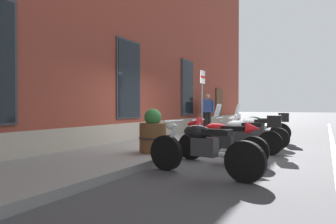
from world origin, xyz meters
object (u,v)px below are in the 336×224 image
object	(u,v)px
pedestrian_dark_jacket	(206,111)
motorcycle_white_sport	(251,129)
motorcycle_black_naked	(201,148)
motorcycle_green_touring	(260,126)
pedestrian_blue_top	(207,110)
motorcycle_silver_touring	(245,133)
motorcycle_red_sport	(217,137)
barrel_planter	(153,134)
parking_sign	(202,94)

from	to	relation	value
pedestrian_dark_jacket	motorcycle_white_sport	bearing A→B (deg)	-143.26
motorcycle_black_naked	motorcycle_green_touring	xyz separation A→B (m)	(5.45, 0.08, 0.06)
pedestrian_blue_top	motorcycle_silver_touring	bearing A→B (deg)	-148.41
motorcycle_red_sport	motorcycle_green_touring	size ratio (longest dim) A/B	0.92
motorcycle_black_naked	motorcycle_green_touring	bearing A→B (deg)	0.89
motorcycle_black_naked	motorcycle_silver_touring	xyz separation A→B (m)	(2.78, -0.07, 0.06)
motorcycle_red_sport	motorcycle_green_touring	world-z (taller)	motorcycle_green_touring
motorcycle_black_naked	pedestrian_dark_jacket	world-z (taller)	pedestrian_dark_jacket
motorcycle_black_naked	pedestrian_blue_top	size ratio (longest dim) A/B	1.33
pedestrian_dark_jacket	barrel_planter	bearing A→B (deg)	-167.86
motorcycle_black_naked	motorcycle_silver_touring	distance (m)	2.78
motorcycle_white_sport	motorcycle_green_touring	xyz separation A→B (m)	(1.40, 0.03, -0.02)
pedestrian_blue_top	parking_sign	bearing A→B (deg)	-161.49
pedestrian_blue_top	motorcycle_black_naked	bearing A→B (deg)	-159.35
motorcycle_silver_touring	motorcycle_white_sport	bearing A→B (deg)	5.95
motorcycle_black_naked	motorcycle_silver_touring	world-z (taller)	motorcycle_silver_touring
motorcycle_red_sport	motorcycle_green_touring	bearing A→B (deg)	-1.19
pedestrian_blue_top	pedestrian_dark_jacket	bearing A→B (deg)	25.85
pedestrian_dark_jacket	motorcycle_silver_touring	bearing A→B (deg)	-149.17
pedestrian_dark_jacket	barrel_planter	xyz separation A→B (m)	(-7.24, -1.56, -0.45)
motorcycle_white_sport	barrel_planter	xyz separation A→B (m)	(-3.06, 1.57, 0.02)
motorcycle_red_sport	parking_sign	world-z (taller)	parking_sign
motorcycle_red_sport	pedestrian_blue_top	xyz separation A→B (m)	(6.17, 2.65, 0.54)
motorcycle_white_sport	pedestrian_blue_top	bearing A→B (deg)	38.81
motorcycle_red_sport	barrel_planter	distance (m)	1.49
motorcycle_green_touring	motorcycle_red_sport	bearing A→B (deg)	178.81
motorcycle_black_naked	motorcycle_white_sport	xyz separation A→B (m)	(4.05, 0.06, 0.08)
motorcycle_silver_touring	motorcycle_green_touring	world-z (taller)	motorcycle_green_touring
parking_sign	barrel_planter	xyz separation A→B (m)	(-3.38, -0.15, -1.08)
motorcycle_red_sport	parking_sign	bearing A→B (deg)	27.69
pedestrian_blue_top	barrel_planter	world-z (taller)	pedestrian_blue_top
motorcycle_silver_touring	parking_sign	world-z (taller)	parking_sign
motorcycle_white_sport	parking_sign	bearing A→B (deg)	79.40
motorcycle_black_naked	barrel_planter	xyz separation A→B (m)	(0.99, 1.63, 0.10)
motorcycle_silver_touring	parking_sign	size ratio (longest dim) A/B	0.89
motorcycle_green_touring	parking_sign	size ratio (longest dim) A/B	0.95
motorcycle_black_naked	motorcycle_green_touring	distance (m)	5.45
motorcycle_red_sport	motorcycle_black_naked	bearing A→B (deg)	-172.56
motorcycle_black_naked	parking_sign	size ratio (longest dim) A/B	0.95
motorcycle_silver_touring	motorcycle_red_sport	bearing A→B (deg)	170.55
motorcycle_red_sport	pedestrian_dark_jacket	world-z (taller)	pedestrian_dark_jacket
motorcycle_red_sport	motorcycle_white_sport	bearing A→B (deg)	-2.34
pedestrian_dark_jacket	barrel_planter	distance (m)	7.42
pedestrian_dark_jacket	parking_sign	size ratio (longest dim) A/B	0.68
motorcycle_black_naked	motorcycle_red_sport	size ratio (longest dim) A/B	1.08
motorcycle_black_naked	pedestrian_dark_jacket	distance (m)	8.85
motorcycle_silver_touring	pedestrian_blue_top	xyz separation A→B (m)	(4.70, 2.89, 0.55)
parking_sign	barrel_planter	world-z (taller)	parking_sign
motorcycle_silver_touring	motorcycle_white_sport	distance (m)	1.28
motorcycle_red_sport	motorcycle_white_sport	xyz separation A→B (m)	(2.74, -0.11, 0.02)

